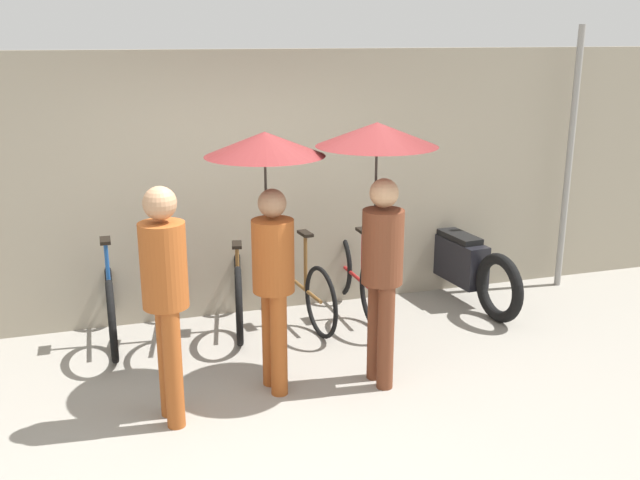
{
  "coord_description": "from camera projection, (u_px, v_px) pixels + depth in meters",
  "views": [
    {
      "loc": [
        -1.16,
        -4.5,
        2.7
      ],
      "look_at": [
        0.58,
        1.09,
        1.0
      ],
      "focal_mm": 40.0,
      "sensor_mm": 36.0,
      "label": 1
    }
  ],
  "objects": [
    {
      "name": "back_wall",
      "position": [
        229.0,
        187.0,
        6.87
      ],
      "size": [
        11.52,
        0.12,
        2.57
      ],
      "color": "gray",
      "rests_on": "ground"
    },
    {
      "name": "parked_bicycle_3",
      "position": [
        298.0,
        281.0,
        7.0
      ],
      "size": [
        0.44,
        1.75,
        1.1
      ],
      "rotation": [
        0.0,
        0.0,
        1.69
      ],
      "color": "black",
      "rests_on": "ground"
    },
    {
      "name": "pedestrian_trailing",
      "position": [
        379.0,
        187.0,
        5.37
      ],
      "size": [
        0.93,
        0.93,
        2.07
      ],
      "rotation": [
        0.0,
        0.0,
        0.08
      ],
      "color": "brown",
      "rests_on": "ground"
    },
    {
      "name": "ground_plane",
      "position": [
        289.0,
        417.0,
        5.21
      ],
      "size": [
        30.0,
        30.0,
        0.0
      ],
      "primitive_type": "plane",
      "color": "gray"
    },
    {
      "name": "parked_bicycle_0",
      "position": [
        110.0,
        299.0,
        6.5
      ],
      "size": [
        0.44,
        1.73,
        1.0
      ],
      "rotation": [
        0.0,
        0.0,
        1.57
      ],
      "color": "black",
      "rests_on": "ground"
    },
    {
      "name": "pedestrian_center",
      "position": [
        268.0,
        197.0,
        5.29
      ],
      "size": [
        0.9,
        0.9,
        2.01
      ],
      "rotation": [
        0.0,
        0.0,
        0.11
      ],
      "color": "#9E4C1E",
      "rests_on": "ground"
    },
    {
      "name": "motorcycle",
      "position": [
        458.0,
        262.0,
        7.48
      ],
      "size": [
        0.58,
        2.08,
        0.91
      ],
      "rotation": [
        0.0,
        0.0,
        1.68
      ],
      "color": "black",
      "rests_on": "ground"
    },
    {
      "name": "parked_bicycle_2",
      "position": [
        238.0,
        286.0,
        6.84
      ],
      "size": [
        0.49,
        1.7,
        1.03
      ],
      "rotation": [
        0.0,
        0.0,
        1.39
      ],
      "color": "black",
      "rests_on": "ground"
    },
    {
      "name": "awning_pole",
      "position": [
        569.0,
        161.0,
        7.59
      ],
      "size": [
        0.07,
        0.07,
        2.79
      ],
      "color": "gray",
      "rests_on": "ground"
    },
    {
      "name": "pedestrian_leading",
      "position": [
        165.0,
        288.0,
        4.9
      ],
      "size": [
        0.32,
        0.32,
        1.73
      ],
      "rotation": [
        0.0,
        0.0,
        0.14
      ],
      "color": "#9E4C1E",
      "rests_on": "ground"
    },
    {
      "name": "parked_bicycle_4",
      "position": [
        356.0,
        275.0,
        7.13
      ],
      "size": [
        0.44,
        1.74,
        1.01
      ],
      "rotation": [
        0.0,
        0.0,
        1.6
      ],
      "color": "black",
      "rests_on": "ground"
    },
    {
      "name": "parked_bicycle_1",
      "position": [
        176.0,
        294.0,
        6.63
      ],
      "size": [
        0.47,
        1.76,
        1.11
      ],
      "rotation": [
        0.0,
        0.0,
        1.41
      ],
      "color": "black",
      "rests_on": "ground"
    }
  ]
}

